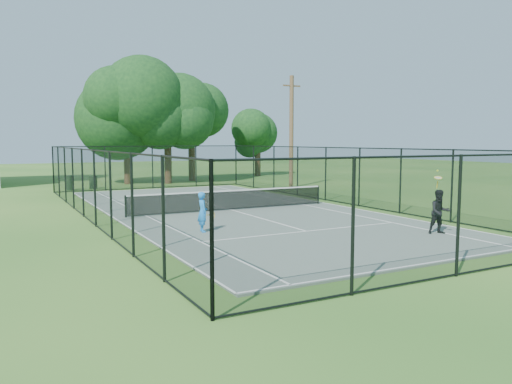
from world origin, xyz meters
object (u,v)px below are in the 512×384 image
trash_bin_left (69,183)px  player_black (440,212)px  tennis_net (231,199)px  trash_bin_right (93,182)px  player_blue (203,212)px  utility_pole (291,131)px

trash_bin_left → player_black: bearing=-68.4°
tennis_net → trash_bin_right: 15.21m
trash_bin_left → player_blue: 19.18m
tennis_net → trash_bin_right: bearing=104.3°
trash_bin_right → player_blue: size_ratio=0.60×
trash_bin_left → utility_pole: (14.32, -5.35, 3.50)m
utility_pole → tennis_net: bearing=-134.8°
utility_pole → player_black: bearing=-105.7°
tennis_net → trash_bin_left: size_ratio=9.91×
trash_bin_right → player_blue: bearing=-88.9°
trash_bin_left → player_blue: bearing=-84.0°
player_black → utility_pole: bearing=74.3°
trash_bin_left → player_black: (9.26, -23.32, 0.33)m
player_blue → player_black: 8.40m
trash_bin_left → player_blue: (2.01, -19.07, 0.27)m
utility_pole → trash_bin_left: bearing=159.5°
trash_bin_right → utility_pole: 14.39m
trash_bin_right → player_black: (7.63, -23.71, 0.40)m
tennis_net → trash_bin_left: 15.32m
trash_bin_left → player_black: 25.09m
trash_bin_right → player_black: player_black is taller
tennis_net → utility_pole: utility_pole is taller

